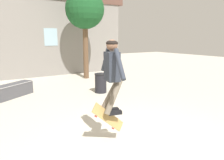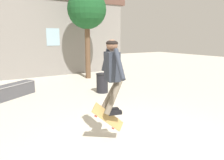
{
  "view_description": "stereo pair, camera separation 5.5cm",
  "coord_description": "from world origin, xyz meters",
  "px_view_note": "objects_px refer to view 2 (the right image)",
  "views": [
    {
      "loc": [
        -2.44,
        -2.87,
        2.06
      ],
      "look_at": [
        -0.25,
        0.51,
        1.27
      ],
      "focal_mm": 35.0,
      "sensor_mm": 36.0,
      "label": 1
    },
    {
      "loc": [
        -2.4,
        -2.9,
        2.06
      ],
      "look_at": [
        -0.25,
        0.51,
        1.27
      ],
      "focal_mm": 35.0,
      "sensor_mm": 36.0,
      "label": 2
    }
  ],
  "objects_px": {
    "tree_right": "(87,10)",
    "skater": "(112,70)",
    "skate_ledge": "(13,91)",
    "trash_bin": "(102,82)",
    "skateboard_flipping": "(108,117)"
  },
  "relations": [
    {
      "from": "trash_bin",
      "to": "skater",
      "type": "height_order",
      "value": "skater"
    },
    {
      "from": "skater",
      "to": "skateboard_flipping",
      "type": "bearing_deg",
      "value": -176.66
    },
    {
      "from": "skate_ledge",
      "to": "skater",
      "type": "bearing_deg",
      "value": -110.65
    },
    {
      "from": "tree_right",
      "to": "skater",
      "type": "relative_size",
      "value": 3.07
    },
    {
      "from": "tree_right",
      "to": "skater",
      "type": "distance_m",
      "value": 7.32
    },
    {
      "from": "skate_ledge",
      "to": "skater",
      "type": "relative_size",
      "value": 1.17
    },
    {
      "from": "skate_ledge",
      "to": "trash_bin",
      "type": "bearing_deg",
      "value": -54.1
    },
    {
      "from": "skate_ledge",
      "to": "trash_bin",
      "type": "xyz_separation_m",
      "value": [
        2.97,
        -1.05,
        0.15
      ]
    },
    {
      "from": "tree_right",
      "to": "trash_bin",
      "type": "height_order",
      "value": "tree_right"
    },
    {
      "from": "trash_bin",
      "to": "skater",
      "type": "xyz_separation_m",
      "value": [
        -1.81,
        -3.58,
        1.06
      ]
    },
    {
      "from": "tree_right",
      "to": "skateboard_flipping",
      "type": "height_order",
      "value": "tree_right"
    },
    {
      "from": "tree_right",
      "to": "skater",
      "type": "xyz_separation_m",
      "value": [
        -2.67,
        -6.55,
        -1.88
      ]
    },
    {
      "from": "skate_ledge",
      "to": "trash_bin",
      "type": "distance_m",
      "value": 3.15
    },
    {
      "from": "tree_right",
      "to": "skateboard_flipping",
      "type": "xyz_separation_m",
      "value": [
        -2.76,
        -6.53,
        -2.8
      ]
    },
    {
      "from": "skate_ledge",
      "to": "skateboard_flipping",
      "type": "height_order",
      "value": "skateboard_flipping"
    }
  ]
}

